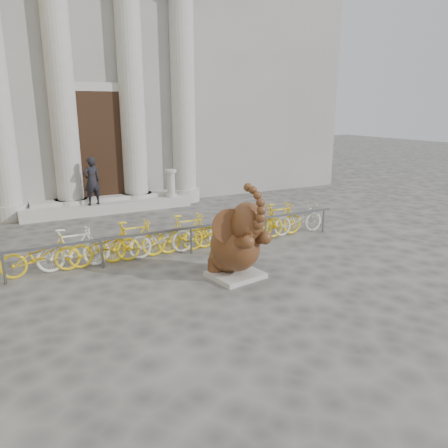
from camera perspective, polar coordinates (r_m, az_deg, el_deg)
ground at (r=8.04m, az=1.13°, el=-12.07°), size 80.00×80.00×0.00m
classical_building at (r=21.60m, az=-19.60°, el=20.38°), size 22.00×10.70×12.00m
entrance_steps at (r=16.42m, az=-14.90°, el=2.26°), size 6.00×1.20×0.36m
elephant_statue at (r=9.51m, az=1.66°, el=-2.60°), size 1.43×1.67×2.16m
bike_rack at (r=11.40m, az=-4.82°, el=-1.13°), size 9.06×0.53×1.00m
pedestrian at (r=15.78m, az=-16.88°, el=5.38°), size 0.69×0.53×1.67m
balustrade_post at (r=16.67m, az=-6.94°, el=5.16°), size 0.42×0.42×1.04m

